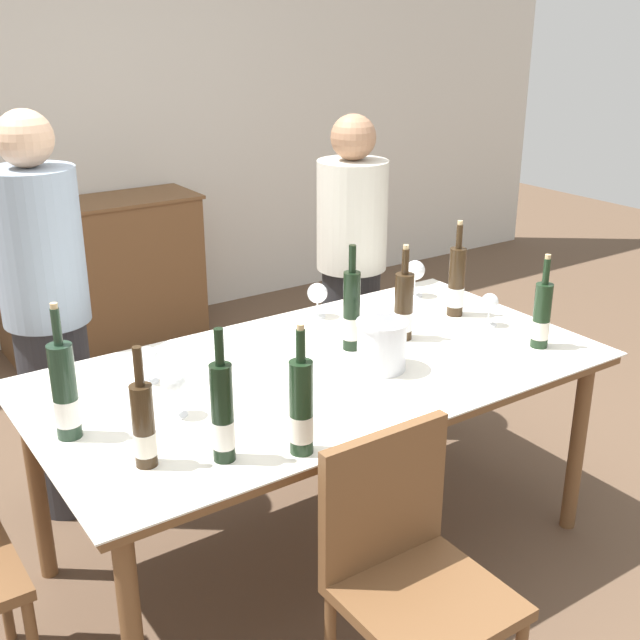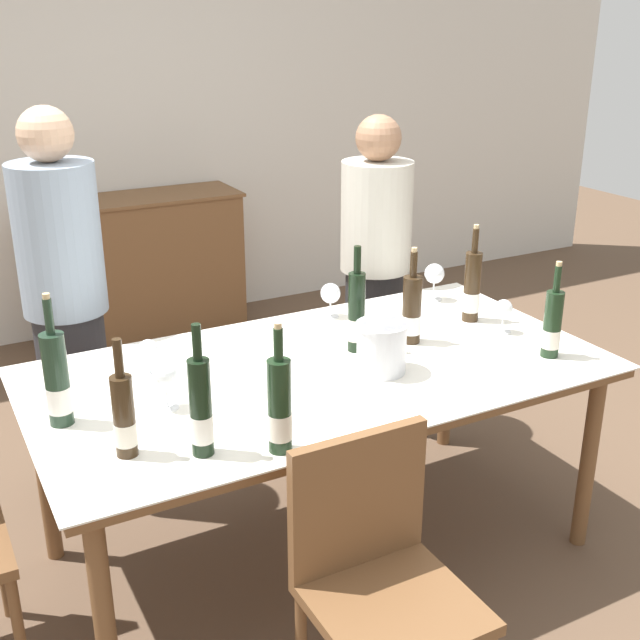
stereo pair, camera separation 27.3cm
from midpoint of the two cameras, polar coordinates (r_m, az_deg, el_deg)
The scene contains 21 objects.
ground_plane at distance 3.23m, azimuth 2.52°, elevation -15.97°, with size 12.00×12.00×0.00m, color brown.
back_wall at distance 5.18m, azimuth -13.51°, elevation 14.50°, with size 8.00×0.10×2.80m.
sideboard_cabinet at distance 5.11m, azimuth -10.98°, elevation 3.69°, with size 1.23×0.46×0.90m.
dining_table at distance 2.86m, azimuth 2.75°, elevation -4.58°, with size 2.01×1.07×0.77m.
ice_bucket at distance 2.78m, azimuth 7.21°, elevation -1.91°, with size 0.18×0.18×0.18m.
wine_bottle_0 at distance 2.28m, azimuth -10.45°, elevation -6.86°, with size 0.06×0.06×0.36m.
wine_bottle_1 at distance 3.04m, azimuth 18.70°, elevation -0.40°, with size 0.07×0.07×0.36m.
wine_bottle_2 at distance 2.49m, azimuth -15.24°, elevation -4.31°, with size 0.08×0.08×0.42m.
wine_bottle_3 at distance 2.25m, azimuth -5.03°, elevation -6.42°, with size 0.06×0.06×0.40m.
wine_bottle_4 at distance 2.26m, azimuth 0.58°, elevation -6.35°, with size 0.07×0.07×0.39m.
wine_bottle_5 at distance 2.93m, azimuth 5.28°, elevation 0.40°, with size 0.06×0.06×0.40m.
wine_bottle_6 at distance 3.30m, azimuth 13.10°, elevation 2.17°, with size 0.07×0.07×0.40m.
wine_bottle_7 at distance 3.04m, azimuth 9.11°, elevation 0.59°, with size 0.07×0.07×0.37m.
wine_glass_0 at distance 3.22m, azimuth 15.32°, elevation 0.65°, with size 0.07×0.07×0.14m.
wine_glass_1 at distance 2.53m, azimuth -7.93°, elevation -4.08°, with size 0.08×0.08×0.16m.
wine_glass_2 at distance 2.78m, azimuth -9.37°, elevation -2.26°, with size 0.07×0.07×0.13m.
wine_glass_3 at distance 3.51m, azimuth 10.36°, elevation 3.15°, with size 0.09×0.09×0.16m.
wine_glass_4 at distance 3.27m, azimuth 3.15°, elevation 1.80°, with size 0.08×0.08×0.14m.
chair_near_front at distance 2.30m, azimuth 7.69°, elevation -17.35°, with size 0.42×0.42×0.89m.
person_host at distance 3.32m, azimuth -15.34°, elevation 0.46°, with size 0.33×0.33×1.63m.
person_guest_left at distance 3.82m, azimuth 5.97°, elevation 2.92°, with size 0.33×0.33×1.52m.
Camera 2 is at (-1.22, -2.27, 1.95)m, focal length 45.00 mm.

